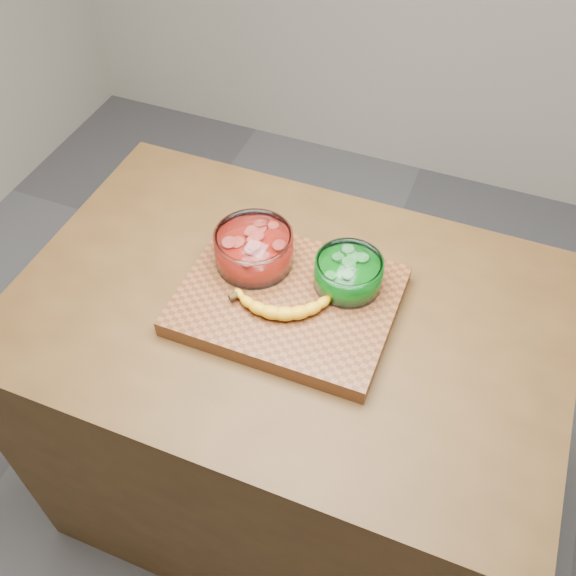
% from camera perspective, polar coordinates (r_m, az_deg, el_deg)
% --- Properties ---
extents(ground, '(3.50, 3.50, 0.00)m').
position_cam_1_polar(ground, '(2.16, 0.00, -17.10)').
color(ground, '#56565B').
rests_on(ground, ground).
extents(counter, '(1.20, 0.80, 0.90)m').
position_cam_1_polar(counter, '(1.76, 0.00, -11.06)').
color(counter, '#503418').
rests_on(counter, ground).
extents(cutting_board, '(0.45, 0.35, 0.04)m').
position_cam_1_polar(cutting_board, '(1.37, 0.00, -1.10)').
color(cutting_board, brown).
rests_on(cutting_board, counter).
extents(bowl_red, '(0.17, 0.17, 0.08)m').
position_cam_1_polar(bowl_red, '(1.39, -3.04, 3.48)').
color(bowl_red, white).
rests_on(bowl_red, cutting_board).
extents(bowl_green, '(0.14, 0.14, 0.07)m').
position_cam_1_polar(bowl_green, '(1.36, 5.39, 1.31)').
color(bowl_green, white).
rests_on(bowl_green, cutting_board).
extents(banana, '(0.23, 0.15, 0.03)m').
position_cam_1_polar(banana, '(1.33, -0.42, -0.87)').
color(banana, gold).
rests_on(banana, cutting_board).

